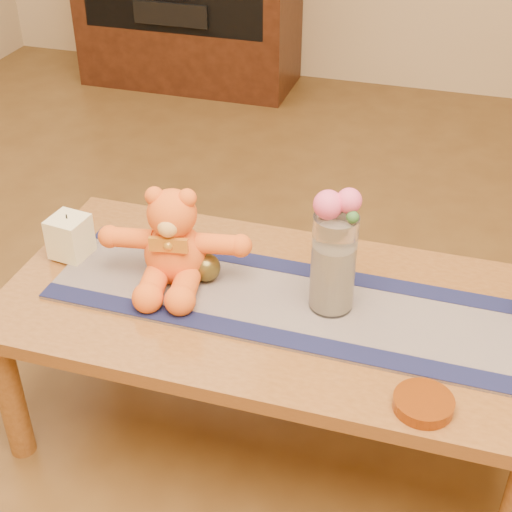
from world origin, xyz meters
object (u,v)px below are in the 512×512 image
(glass_vase, at_px, (333,263))
(pillar_candle, at_px, (70,236))
(bronze_ball, at_px, (206,267))
(amber_dish, at_px, (423,403))
(teddy_bear, at_px, (174,236))

(glass_vase, bearing_deg, pillar_candle, 178.52)
(bronze_ball, bearing_deg, amber_dish, -26.42)
(pillar_candle, bearing_deg, teddy_bear, -2.46)
(amber_dish, bearing_deg, glass_vase, 132.89)
(pillar_candle, height_order, amber_dish, pillar_candle)
(amber_dish, bearing_deg, teddy_bear, 157.05)
(teddy_bear, relative_size, glass_vase, 1.43)
(teddy_bear, xyz_separation_m, glass_vase, (0.42, -0.01, 0.00))
(pillar_candle, xyz_separation_m, bronze_ball, (0.40, -0.00, -0.02))
(pillar_candle, distance_m, amber_dish, 1.04)
(teddy_bear, height_order, glass_vase, glass_vase)
(teddy_bear, bearing_deg, glass_vase, -10.42)
(glass_vase, relative_size, bronze_ball, 3.45)
(glass_vase, xyz_separation_m, bronze_ball, (-0.34, 0.02, -0.09))
(bronze_ball, xyz_separation_m, amber_dish, (0.60, -0.30, -0.03))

